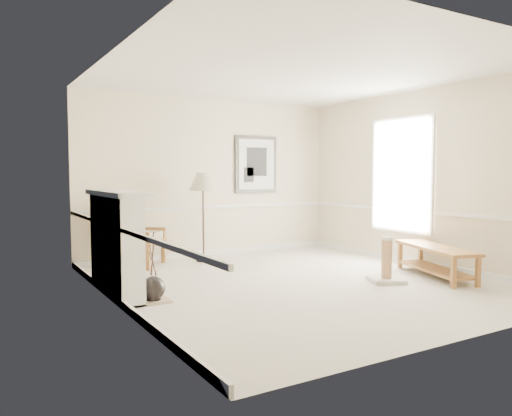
# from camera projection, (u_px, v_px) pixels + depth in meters

# --- Properties ---
(ground) EXTENTS (5.50, 5.50, 0.00)m
(ground) POSITION_uv_depth(u_px,v_px,m) (297.00, 283.00, 6.98)
(ground) COLOR silver
(ground) RESTS_ON ground
(room) EXTENTS (5.04, 5.54, 2.92)m
(room) POSITION_uv_depth(u_px,v_px,m) (303.00, 149.00, 6.98)
(room) COLOR beige
(room) RESTS_ON ground
(fireplace) EXTENTS (0.64, 1.64, 1.31)m
(fireplace) POSITION_uv_depth(u_px,v_px,m) (117.00, 244.00, 6.25)
(fireplace) COLOR white
(fireplace) RESTS_ON ground
(floor_vase) EXTENTS (0.29, 0.29, 0.85)m
(floor_vase) POSITION_uv_depth(u_px,v_px,m) (153.00, 289.00, 5.91)
(floor_vase) COLOR black
(floor_vase) RESTS_ON ground
(armchair) EXTENTS (1.15, 1.14, 1.04)m
(armchair) POSITION_uv_depth(u_px,v_px,m) (129.00, 232.00, 8.23)
(armchair) COLOR #905F2E
(armchair) RESTS_ON ground
(floor_lamp) EXTENTS (0.62, 0.62, 1.54)m
(floor_lamp) POSITION_uv_depth(u_px,v_px,m) (203.00, 184.00, 8.55)
(floor_lamp) COLOR black
(floor_lamp) RESTS_ON ground
(bench) EXTENTS (0.97, 1.66, 0.46)m
(bench) POSITION_uv_depth(u_px,v_px,m) (436.00, 256.00, 7.34)
(bench) COLOR #905F2E
(bench) RESTS_ON ground
(scratching_post) EXTENTS (0.60, 0.60, 0.64)m
(scratching_post) POSITION_uv_depth(u_px,v_px,m) (387.00, 268.00, 7.01)
(scratching_post) COLOR beige
(scratching_post) RESTS_ON ground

